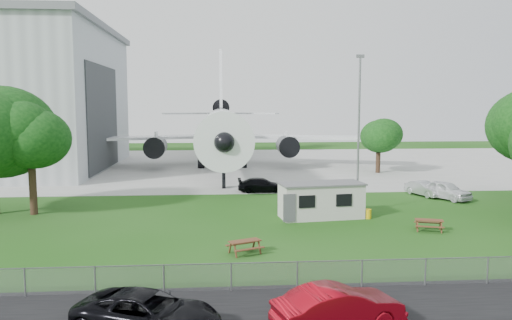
{
  "coord_description": "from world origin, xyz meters",
  "views": [
    {
      "loc": [
        -2.54,
        -31.22,
        8.35
      ],
      "look_at": [
        0.45,
        8.0,
        4.0
      ],
      "focal_mm": 35.0,
      "sensor_mm": 36.0,
      "label": 1
    }
  ],
  "objects": [
    {
      "name": "site_cabin",
      "position": [
        5.07,
        4.78,
        1.31
      ],
      "size": [
        6.9,
        3.5,
        2.62
      ],
      "color": "beige",
      "rests_on": "ground"
    },
    {
      "name": "tree_west_small",
      "position": [
        -16.67,
        7.52,
        6.08
      ],
      "size": [
        6.15,
        6.15,
        9.18
      ],
      "color": "#382619",
      "rests_on": "ground"
    },
    {
      "name": "lamp_mast",
      "position": [
        8.2,
        6.2,
        6.0
      ],
      "size": [
        0.16,
        0.16,
        12.0
      ],
      "primitive_type": "cylinder",
      "color": "slate",
      "rests_on": "ground"
    },
    {
      "name": "car_centre_sedan",
      "position": [
        1.88,
        -13.69,
        0.82
      ],
      "size": [
        5.27,
        3.11,
        1.64
      ],
      "primitive_type": "imported",
      "rotation": [
        0.0,
        0.0,
        1.87
      ],
      "color": "maroon",
      "rests_on": "ground"
    },
    {
      "name": "car_apron_van",
      "position": [
        1.63,
        15.98,
        0.67
      ],
      "size": [
        4.65,
        1.92,
        1.34
      ],
      "primitive_type": "imported",
      "rotation": [
        0.0,
        0.0,
        1.56
      ],
      "color": "black",
      "rests_on": "ground"
    },
    {
      "name": "picnic_east",
      "position": [
        11.43,
        0.32,
        0.0
      ],
      "size": [
        2.17,
        1.98,
        0.76
      ],
      "primitive_type": null,
      "rotation": [
        0.0,
        0.0,
        -0.31
      ],
      "color": "brown",
      "rests_on": "ground"
    },
    {
      "name": "car_ne_hatch",
      "position": [
        17.6,
        11.1,
        0.8
      ],
      "size": [
        3.85,
        5.06,
        1.61
      ],
      "primitive_type": "imported",
      "rotation": [
        0.0,
        0.0,
        0.48
      ],
      "color": "silver",
      "rests_on": "ground"
    },
    {
      "name": "car_west_estate",
      "position": [
        -5.17,
        -13.47,
        0.76
      ],
      "size": [
        5.97,
        4.3,
        1.51
      ],
      "primitive_type": "imported",
      "rotation": [
        0.0,
        0.0,
        1.2
      ],
      "color": "black",
      "rests_on": "ground"
    },
    {
      "name": "car_ne_sedan",
      "position": [
        16.37,
        12.78,
        0.66
      ],
      "size": [
        2.62,
        4.23,
        1.31
      ],
      "primitive_type": "imported",
      "rotation": [
        0.0,
        0.0,
        0.33
      ],
      "color": "#AAACB1",
      "rests_on": "ground"
    },
    {
      "name": "airliner",
      "position": [
        -2.0,
        35.86,
        5.27
      ],
      "size": [
        46.36,
        47.73,
        17.69
      ],
      "color": "white",
      "rests_on": "ground"
    },
    {
      "name": "ground",
      "position": [
        0.0,
        0.0,
        0.0
      ],
      "size": [
        160.0,
        160.0,
        0.0
      ],
      "primitive_type": "plane",
      "color": "#2D5C1F"
    },
    {
      "name": "picnic_west",
      "position": [
        -1.08,
        -3.87,
        0.0
      ],
      "size": [
        2.24,
        2.09,
        0.76
      ],
      "primitive_type": null,
      "rotation": [
        0.0,
        0.0,
        0.4
      ],
      "color": "brown",
      "rests_on": "ground"
    },
    {
      "name": "concrete_apron",
      "position": [
        0.0,
        38.0,
        0.01
      ],
      "size": [
        120.0,
        46.0,
        0.03
      ],
      "primitive_type": "cube",
      "color": "#B7B7B2",
      "rests_on": "ground"
    },
    {
      "name": "tree_far_apron",
      "position": [
        17.12,
        28.47,
        4.28
      ],
      "size": [
        5.53,
        5.53,
        7.06
      ],
      "color": "#382619",
      "rests_on": "ground"
    },
    {
      "name": "fence",
      "position": [
        0.0,
        -9.5,
        0.0
      ],
      "size": [
        58.0,
        0.04,
        1.3
      ],
      "primitive_type": "cube",
      "color": "gray",
      "rests_on": "ground"
    }
  ]
}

